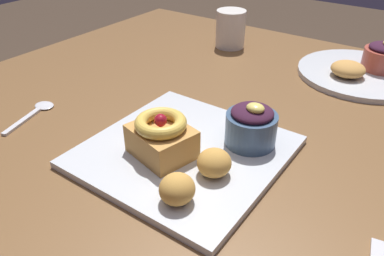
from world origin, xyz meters
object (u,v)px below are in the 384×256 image
at_px(coffee_mug, 231,29).
at_px(fritter_front, 214,163).
at_px(fritter_middle, 177,189).
at_px(spoon, 35,112).
at_px(cake_slice, 161,136).
at_px(back_ramekin, 384,56).
at_px(berry_ramekin, 251,125).
at_px(front_plate, 185,152).
at_px(back_pastry, 348,69).
at_px(back_plate, 361,74).

bearing_deg(coffee_mug, fritter_front, -61.79).
height_order(fritter_middle, spoon, fritter_middle).
distance_m(cake_slice, spoon, 0.29).
bearing_deg(fritter_front, back_ramekin, 78.91).
xyz_separation_m(cake_slice, coffee_mug, (-0.17, 0.50, 0.00)).
bearing_deg(berry_ramekin, fritter_middle, -94.15).
relative_size(front_plate, back_ramekin, 3.32).
bearing_deg(spoon, back_ramekin, -57.41).
relative_size(back_ramekin, coffee_mug, 0.91).
xyz_separation_m(berry_ramekin, spoon, (-0.38, -0.13, -0.04)).
distance_m(front_plate, coffee_mug, 0.51).
relative_size(front_plate, fritter_middle, 6.00).
height_order(fritter_middle, coffee_mug, coffee_mug).
bearing_deg(fritter_front, cake_slice, -176.94).
bearing_deg(fritter_middle, back_pastry, 83.23).
relative_size(cake_slice, coffee_mug, 1.11).
xyz_separation_m(fritter_middle, spoon, (-0.37, 0.04, -0.03)).
distance_m(back_plate, back_ramekin, 0.06).
relative_size(back_pastry, coffee_mug, 0.76).
relative_size(front_plate, fritter_front, 5.82).
distance_m(spoon, coffee_mug, 0.54).
bearing_deg(back_pastry, back_ramekin, 58.44).
xyz_separation_m(spoon, coffee_mug, (0.11, 0.53, 0.05)).
bearing_deg(cake_slice, fritter_middle, -40.24).
bearing_deg(fritter_front, berry_ramekin, 87.67).
xyz_separation_m(fritter_middle, back_pastry, (0.06, 0.53, -0.00)).
bearing_deg(back_plate, fritter_front, -98.37).
bearing_deg(cake_slice, fritter_front, 3.06).
bearing_deg(back_pastry, front_plate, -106.35).
distance_m(fritter_middle, spoon, 0.38).
xyz_separation_m(back_ramekin, coffee_mug, (-0.37, -0.04, 0.01)).
bearing_deg(fritter_middle, back_plate, 81.86).
height_order(cake_slice, fritter_front, cake_slice).
bearing_deg(berry_ramekin, back_ramekin, 76.95).
bearing_deg(back_ramekin, fritter_middle, -100.55).
bearing_deg(back_pastry, cake_slice, -107.55).
distance_m(cake_slice, back_plate, 0.53).
bearing_deg(back_plate, spoon, -130.55).
relative_size(front_plate, back_plate, 1.04).
bearing_deg(spoon, fritter_middle, -113.76).
relative_size(back_ramekin, back_pastry, 1.20).
height_order(fritter_middle, back_plate, fritter_middle).
distance_m(front_plate, cake_slice, 0.05).
relative_size(fritter_front, back_plate, 0.18).
xyz_separation_m(berry_ramekin, back_ramekin, (0.10, 0.44, -0.00)).
bearing_deg(cake_slice, back_pastry, 72.45).
height_order(fritter_front, spoon, fritter_front).
bearing_deg(front_plate, back_ramekin, 70.93).
relative_size(berry_ramekin, back_ramekin, 0.93).
bearing_deg(fritter_middle, coffee_mug, 114.28).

